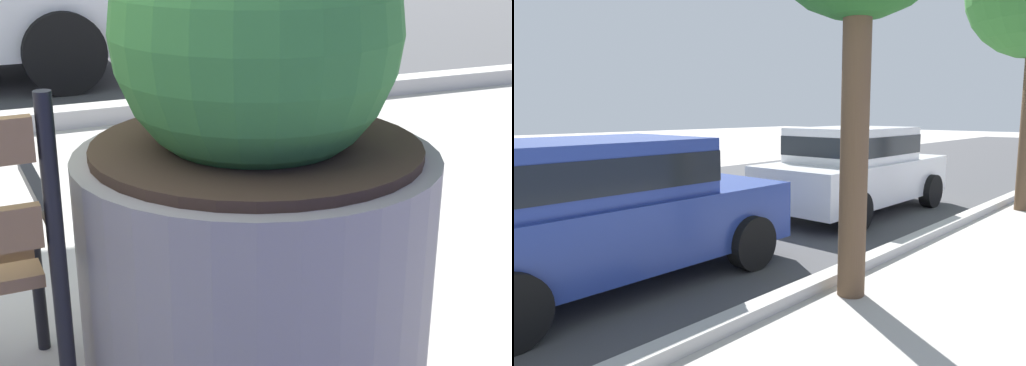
# 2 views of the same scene
# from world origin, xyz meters

# --- Properties ---
(street_surface) EXTENTS (60.00, 9.00, 0.01)m
(street_surface) POSITION_xyz_m (0.00, 7.50, 0.00)
(street_surface) COLOR #424244
(street_surface) RESTS_ON ground
(curb_stone) EXTENTS (60.00, 0.20, 0.12)m
(curb_stone) POSITION_xyz_m (0.00, 2.90, 0.06)
(curb_stone) COLOR #B2AFA8
(curb_stone) RESTS_ON ground
(parked_car_blue) EXTENTS (4.11, 1.94, 1.56)m
(parked_car_blue) POSITION_xyz_m (-5.00, 4.71, 0.84)
(parked_car_blue) COLOR navy
(parked_car_blue) RESTS_ON ground
(parked_car_white) EXTENTS (4.11, 1.94, 1.56)m
(parked_car_white) POSITION_xyz_m (-0.01, 4.71, 0.84)
(parked_car_white) COLOR silver
(parked_car_white) RESTS_ON ground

